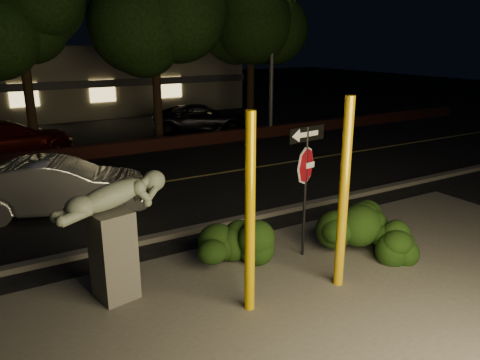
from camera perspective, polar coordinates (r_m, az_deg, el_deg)
name	(u,v)px	position (r m, az deg, el deg)	size (l,w,h in m)	color
ground	(123,163)	(17.59, -14.10, 2.01)	(90.00, 90.00, 0.00)	black
patio	(315,304)	(8.34, 9.14, -14.72)	(14.00, 6.00, 0.02)	#4C4944
road	(151,184)	(14.83, -10.75, -0.49)	(80.00, 8.00, 0.01)	black
lane_marking	(151,184)	(14.83, -10.75, -0.45)	(80.00, 0.12, 0.01)	#B7A549
curb	(211,226)	(11.24, -3.54, -5.60)	(80.00, 0.25, 0.12)	#4C4944
brick_wall	(112,150)	(18.75, -15.31, 3.61)	(40.00, 0.35, 0.50)	#4B1F18
parking_lot	(80,132)	(24.25, -18.92, 5.60)	(40.00, 12.00, 0.01)	black
building	(48,79)	(31.81, -22.36, 11.36)	(22.00, 10.20, 4.00)	#696354
tree_far_c	(153,5)	(20.53, -10.60, 20.23)	(4.80, 4.80, 7.84)	black
tree_far_d	(251,15)	(23.17, 1.36, 19.47)	(4.40, 4.40, 7.42)	black
yellow_pole_left	(250,216)	(7.38, 1.22, -4.41)	(0.17, 0.17, 3.34)	#E7B200
yellow_pole_right	(344,196)	(8.33, 12.53, -1.87)	(0.17, 0.17, 3.46)	gold
signpost	(306,166)	(9.33, 8.06, 1.70)	(0.92, 0.16, 2.72)	black
sculpture	(113,227)	(8.15, -15.21, -5.52)	(2.01, 0.90, 2.15)	#4C4944
hedge_center	(237,239)	(9.41, -0.38, -7.24)	(1.94, 0.91, 1.01)	black
hedge_right	(355,220)	(10.35, 13.85, -4.71)	(1.93, 1.03, 1.26)	black
hedge_far_right	(398,237)	(10.11, 18.74, -6.65)	(1.35, 0.84, 0.94)	black
streetlight	(268,12)	(21.37, 3.46, 19.79)	(1.33, 0.63, 9.18)	#4A4A4F
silver_sedan	(59,187)	(12.82, -21.21, -0.76)	(1.53, 4.37, 1.44)	silver
parked_car_darkred	(9,139)	(19.98, -26.35, 4.52)	(1.93, 4.74, 1.38)	#450905
parked_car_dark	(202,118)	(22.89, -4.68, 7.50)	(2.19, 4.75, 1.32)	black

